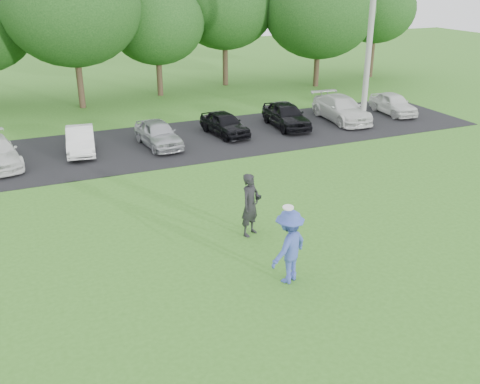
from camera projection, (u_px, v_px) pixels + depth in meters
name	position (u px, v px, depth m)	size (l,w,h in m)	color
ground	(296.00, 290.00, 13.20)	(100.00, 100.00, 0.00)	#387320
parking_lot	(157.00, 144.00, 24.20)	(32.00, 6.50, 0.03)	black
utility_pole	(371.00, 22.00, 25.37)	(0.28, 0.28, 10.04)	gray
frisbee_player	(289.00, 246.00, 13.26)	(1.45, 1.22, 2.13)	#3B4DA6
camera_bystander	(250.00, 205.00, 15.65)	(0.84, 0.76, 1.92)	black
parked_cars	(172.00, 129.00, 24.31)	(28.34, 4.56, 1.24)	#54565B
tree_row	(132.00, 15.00, 31.14)	(42.39, 9.85, 8.64)	#38281C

